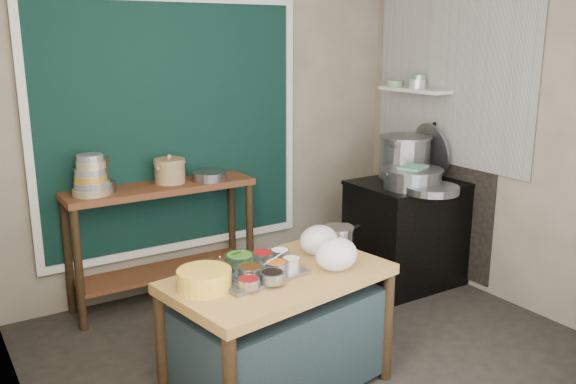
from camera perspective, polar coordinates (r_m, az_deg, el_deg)
floor at (r=4.25m, az=2.40°, el=-14.58°), size 3.50×3.00×0.02m
back_wall at (r=5.08m, az=-7.24°, el=6.91°), size 3.50×0.02×2.80m
left_wall at (r=3.14m, az=-24.76°, el=1.15°), size 0.02×3.00×2.80m
right_wall at (r=4.99m, az=19.54°, el=6.08°), size 0.02×3.00×2.80m
curtain_panel at (r=4.91m, az=-10.74°, el=5.94°), size 2.10×0.02×1.90m
curtain_frame at (r=4.90m, az=-10.69°, el=5.93°), size 2.22×0.03×2.02m
tile_panel at (r=5.29m, az=15.04°, el=11.74°), size 0.02×1.70×1.70m
soot_patch at (r=5.52m, az=13.56°, el=-0.17°), size 0.01×1.30×1.30m
wall_shelf at (r=5.44m, az=11.77°, el=9.34°), size 0.22×0.70×0.03m
prep_table at (r=3.62m, az=-0.83°, el=-13.14°), size 1.35×0.91×0.75m
back_counter at (r=4.87m, az=-11.61°, el=-4.78°), size 1.45×0.40×0.95m
stove_block at (r=5.27m, az=11.18°, el=-3.87°), size 0.90×0.68×0.85m
stove_top at (r=5.15m, az=11.42°, el=0.79°), size 0.92×0.69×0.03m
condiment_tray at (r=3.43m, az=-3.09°, el=-7.65°), size 0.56×0.43×0.02m
condiment_bowls at (r=3.42m, az=-3.52°, el=-7.02°), size 0.58×0.45×0.07m
yellow_basin at (r=3.26m, az=-7.83°, el=-8.12°), size 0.38×0.38×0.11m
saucepan at (r=3.92m, az=4.67°, el=-4.10°), size 0.27×0.27×0.12m
plastic_bag_a at (r=3.49m, az=4.55°, el=-5.83°), size 0.28×0.24×0.19m
plastic_bag_b at (r=3.73m, az=2.90°, el=-4.52°), size 0.24×0.21×0.18m
bowl_stack at (r=4.54m, az=-17.97°, el=1.32°), size 0.26×0.26×0.29m
utensil_cup at (r=4.60m, az=-16.60°, el=0.47°), size 0.16×0.16×0.08m
ceramic_crock at (r=4.78m, az=-11.00°, el=1.85°), size 0.33×0.33×0.17m
wide_bowl at (r=4.83m, az=-7.39°, el=1.51°), size 0.28×0.28×0.07m
stock_pot at (r=5.24m, az=10.85°, el=3.23°), size 0.60×0.60×0.36m
pot_lid at (r=5.36m, az=13.26°, el=3.88°), size 0.19×0.48×0.46m
steamer at (r=4.92m, az=11.57°, el=1.28°), size 0.60×0.60×0.16m
green_cloth at (r=4.90m, az=11.62°, el=2.27°), size 0.28×0.25×0.02m
shallow_pan at (r=4.81m, az=13.29°, el=0.25°), size 0.47×0.47×0.06m
shelf_bowl_stack at (r=5.41m, az=12.06°, el=10.03°), size 0.14×0.14×0.12m
shelf_bowl_green at (r=5.62m, az=9.99°, el=9.98°), size 0.19×0.19×0.05m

